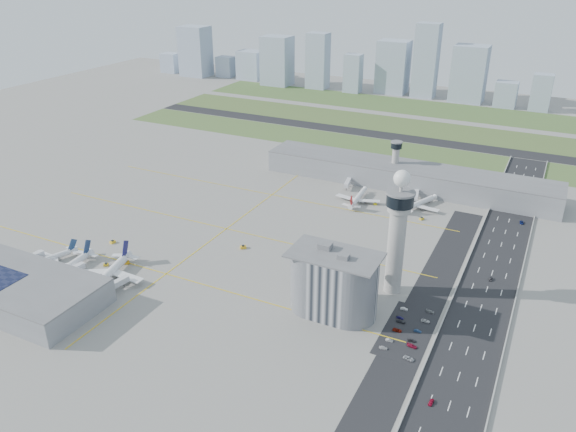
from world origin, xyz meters
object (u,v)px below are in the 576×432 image
at_px(secondary_tower, 395,159).
at_px(tug_0, 113,242).
at_px(car_lot_3, 401,321).
at_px(car_lot_4, 400,318).
at_px(tug_4, 375,203).
at_px(car_lot_7, 412,346).
at_px(airplane_far_a, 358,194).
at_px(car_lot_11, 430,311).
at_px(car_hw_0, 431,402).
at_px(car_hw_1, 491,279).
at_px(car_lot_6, 409,358).
at_px(airplane_near_a, 46,256).
at_px(car_hw_4, 510,186).
at_px(jet_bridge_far_1, 417,193).
at_px(car_lot_0, 383,348).
at_px(car_hw_2, 522,222).
at_px(car_lot_1, 389,340).
at_px(car_lot_10, 425,321).
at_px(control_tower, 397,228).
at_px(tug_1, 126,262).
at_px(tug_5, 422,219).
at_px(jet_bridge_near_1, 61,278).
at_px(car_lot_2, 397,330).
at_px(jet_bridge_far_0, 349,181).
at_px(jet_bridge_near_2, 105,292).
at_px(tug_2, 106,264).
at_px(tug_3, 243,247).
at_px(airplane_near_c, 107,270).
at_px(car_lot_5, 404,309).
at_px(airplane_near_b, 65,265).
at_px(airplane_far_b, 420,200).
at_px(car_lot_9, 418,331).
at_px(car_lot_8, 412,340).

bearing_deg(secondary_tower, tug_0, -125.87).
distance_m(car_lot_3, car_lot_4, 3.05).
relative_size(tug_4, car_lot_7, 0.65).
xyz_separation_m(secondary_tower, airplane_far_a, (-11.79, -43.98, -13.65)).
relative_size(car_lot_11, car_hw_0, 1.03).
bearing_deg(car_hw_1, car_lot_6, -103.62).
height_order(airplane_near_a, car_hw_4, airplane_near_a).
relative_size(jet_bridge_far_1, car_lot_0, 3.82).
xyz_separation_m(car_lot_4, car_hw_2, (39.87, 133.14, 0.08)).
height_order(tug_4, car_lot_7, tug_4).
relative_size(car_lot_0, car_hw_0, 0.96).
bearing_deg(tug_4, car_lot_1, 94.57).
distance_m(car_lot_3, car_lot_10, 11.38).
bearing_deg(control_tower, tug_1, -164.23).
bearing_deg(tug_5, jet_bridge_near_1, -106.64).
height_order(tug_5, car_lot_2, tug_5).
bearing_deg(car_hw_4, jet_bridge_far_0, -156.98).
bearing_deg(jet_bridge_far_1, car_lot_3, 2.09).
xyz_separation_m(jet_bridge_near_2, tug_5, (117.67, 157.63, -2.02)).
bearing_deg(car_lot_2, tug_5, 7.36).
relative_size(tug_2, tug_3, 0.81).
distance_m(jet_bridge_far_1, tug_4, 33.46).
height_order(secondary_tower, jet_bridge_near_1, secondary_tower).
relative_size(secondary_tower, car_hw_4, 8.47).
bearing_deg(jet_bridge_near_2, airplane_near_c, 48.02).
distance_m(tug_3, car_hw_2, 176.13).
distance_m(car_lot_1, car_hw_4, 213.60).
bearing_deg(car_lot_5, jet_bridge_far_1, 5.97).
bearing_deg(car_hw_4, jet_bridge_far_1, -141.00).
relative_size(airplane_near_b, tug_5, 14.15).
bearing_deg(car_hw_0, airplane_far_a, 121.18).
distance_m(tug_0, car_hw_4, 278.47).
bearing_deg(jet_bridge_near_1, tug_3, -31.42).
height_order(airplane_far_b, car_lot_9, airplane_far_b).
bearing_deg(car_hw_2, jet_bridge_far_1, 162.06).
xyz_separation_m(tug_0, tug_4, (120.28, 122.11, -0.02)).
xyz_separation_m(airplane_near_b, car_lot_10, (180.97, 42.16, -5.07)).
xyz_separation_m(car_lot_3, car_lot_8, (8.15, -11.64, -0.02)).
bearing_deg(car_lot_8, car_lot_0, 130.77).
relative_size(car_lot_0, car_hw_2, 0.78).
xyz_separation_m(jet_bridge_near_1, car_lot_8, (175.00, 32.70, -2.25)).
bearing_deg(airplane_near_c, car_hw_0, 72.43).
relative_size(airplane_far_a, car_lot_9, 10.96).
xyz_separation_m(car_lot_9, car_hw_4, (16.15, 199.99, 0.09)).
bearing_deg(car_lot_10, car_lot_5, 62.08).
xyz_separation_m(control_tower, car_lot_11, (22.00, -10.73, -34.47)).
height_order(airplane_far_b, car_lot_6, airplane_far_b).
bearing_deg(car_lot_11, car_hw_1, -19.25).
distance_m(jet_bridge_far_1, car_lot_11, 141.14).
distance_m(jet_bridge_far_0, car_hw_4, 116.87).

